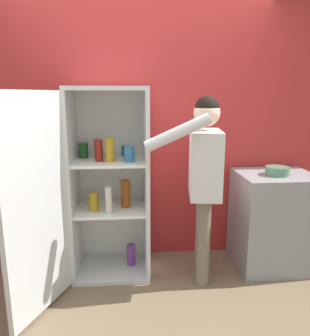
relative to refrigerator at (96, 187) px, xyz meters
The scene contains 6 objects.
ground_plane 1.09m from the refrigerator, 53.51° to the right, with size 12.00×12.00×0.00m, color #7A664C.
wall_back 0.73m from the refrigerator, 46.83° to the left, with size 7.00×0.06×2.55m.
refrigerator is the anchor object (origin of this frame).
person 0.95m from the refrigerator, ahead, with size 0.69×0.59×1.63m.
counter 1.71m from the refrigerator, ahead, with size 0.70×0.62×0.92m.
bowl 1.65m from the refrigerator, ahead, with size 0.21×0.21×0.08m.
Camera 1 is at (-0.11, -2.25, 1.64)m, focal length 35.00 mm.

